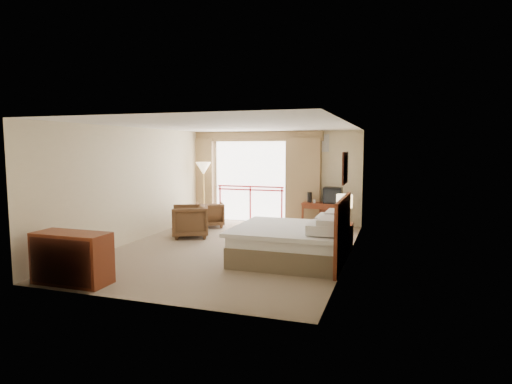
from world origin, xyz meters
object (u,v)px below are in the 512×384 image
(wastebasket, at_px, (303,225))
(tv, at_px, (333,195))
(bed, at_px, (293,242))
(nightstand, at_px, (343,236))
(armchair_far, at_px, (210,227))
(armchair_near, at_px, (190,237))
(dresser, at_px, (72,258))
(table_lamp, at_px, (344,202))
(desk, at_px, (322,208))
(floor_lamp, at_px, (203,171))
(side_table, at_px, (191,216))

(wastebasket, bearing_deg, tv, 39.47)
(bed, distance_m, nightstand, 1.53)
(wastebasket, bearing_deg, armchair_far, -174.48)
(bed, height_order, tv, tv)
(bed, xyz_separation_m, tv, (0.25, 3.63, 0.54))
(nightstand, distance_m, armchair_near, 3.80)
(bed, bearing_deg, armchair_near, 155.09)
(dresser, bearing_deg, tv, 59.55)
(wastebasket, distance_m, dresser, 6.20)
(bed, xyz_separation_m, dresser, (-3.13, -2.52, 0.05))
(nightstand, bearing_deg, dresser, -137.38)
(table_lamp, xyz_separation_m, tv, (-0.58, 2.29, -0.13))
(desk, xyz_separation_m, armchair_near, (-2.92, -2.31, -0.54))
(desk, height_order, armchair_far, desk)
(bed, distance_m, wastebasket, 3.10)
(bed, distance_m, armchair_near, 3.29)
(armchair_near, distance_m, floor_lamp, 2.68)
(side_table, distance_m, dresser, 4.55)
(nightstand, bearing_deg, table_lamp, 88.69)
(bed, relative_size, dresser, 1.67)
(nightstand, distance_m, floor_lamp, 5.07)
(dresser, bearing_deg, side_table, 90.07)
(bed, bearing_deg, armchair_far, 137.46)
(bed, xyz_separation_m, armchair_far, (-3.06, 2.81, -0.38))
(floor_lamp, bearing_deg, dresser, -85.82)
(armchair_far, bearing_deg, nightstand, 129.03)
(armchair_far, xyz_separation_m, side_table, (-0.21, -0.78, 0.41))
(armchair_near, bearing_deg, tv, 99.00)
(table_lamp, height_order, floor_lamp, floor_lamp)
(armchair_far, relative_size, floor_lamp, 0.42)
(desk, xyz_separation_m, tv, (0.30, -0.05, 0.37))
(wastebasket, height_order, side_table, side_table)
(table_lamp, height_order, tv, table_lamp)
(desk, relative_size, wastebasket, 3.58)
(desk, relative_size, armchair_near, 1.22)
(armchair_far, height_order, armchair_near, armchair_near)
(table_lamp, xyz_separation_m, floor_lamp, (-4.40, 2.15, 0.49))
(side_table, bearing_deg, floor_lamp, 101.64)
(wastebasket, xyz_separation_m, armchair_far, (-2.62, -0.25, -0.15))
(nightstand, relative_size, floor_lamp, 0.32)
(tv, bearing_deg, nightstand, -81.99)
(desk, distance_m, tv, 0.48)
(bed, height_order, side_table, bed)
(table_lamp, bearing_deg, side_table, 170.50)
(tv, xyz_separation_m, dresser, (-3.38, -6.16, -0.49))
(nightstand, xyz_separation_m, table_lamp, (0.00, 0.05, 0.76))
(nightstand, height_order, floor_lamp, floor_lamp)
(bed, relative_size, armchair_far, 2.81)
(tv, relative_size, floor_lamp, 0.27)
(desk, distance_m, armchair_near, 3.76)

